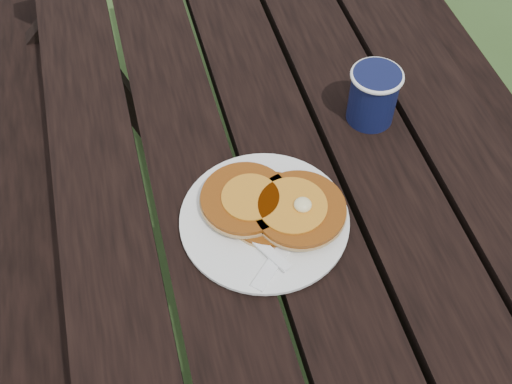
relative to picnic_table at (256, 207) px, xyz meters
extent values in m
plane|color=#30471E|center=(0.00, 0.00, -0.37)|extent=(60.00, 60.00, 0.00)
cube|color=black|center=(0.00, 0.00, 0.36)|extent=(0.75, 1.80, 0.04)
cube|color=black|center=(0.55, 0.00, 0.06)|extent=(0.25, 1.80, 0.04)
cylinder|color=white|center=(-0.07, -0.30, 0.39)|extent=(0.32, 0.32, 0.01)
cylinder|color=#88420F|center=(-0.05, -0.29, 0.40)|extent=(0.14, 0.14, 0.01)
cylinder|color=#88420F|center=(-0.09, -0.27, 0.41)|extent=(0.13, 0.13, 0.01)
cylinder|color=#88420F|center=(-0.01, -0.31, 0.41)|extent=(0.14, 0.14, 0.01)
cylinder|color=#B76F1A|center=(-0.02, -0.30, 0.42)|extent=(0.10, 0.10, 0.00)
ellipsoid|color=#F4E59E|center=(-0.01, -0.31, 0.42)|extent=(0.03, 0.03, 0.02)
cube|color=white|center=(-0.04, -0.35, 0.39)|extent=(0.14, 0.14, 0.00)
cylinder|color=#0E143A|center=(0.17, -0.13, 0.43)|extent=(0.08, 0.08, 0.10)
torus|color=white|center=(0.17, -0.13, 0.48)|extent=(0.09, 0.09, 0.01)
cylinder|color=black|center=(0.17, -0.13, 0.48)|extent=(0.07, 0.07, 0.01)
camera|label=1|loc=(-0.22, -0.83, 1.19)|focal=45.00mm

